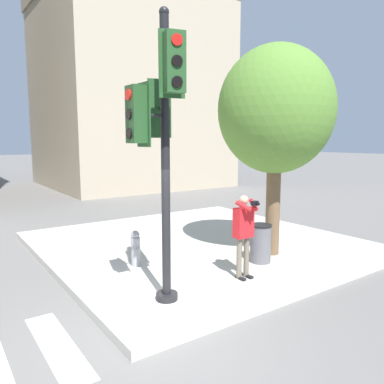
{
  "coord_description": "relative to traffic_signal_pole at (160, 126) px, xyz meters",
  "views": [
    {
      "loc": [
        -2.52,
        -4.81,
        2.99
      ],
      "look_at": [
        1.47,
        0.87,
        2.02
      ],
      "focal_mm": 35.0,
      "sensor_mm": 36.0,
      "label": 1
    }
  ],
  "objects": [
    {
      "name": "building_right",
      "position": [
        8.1,
        18.01,
        3.0
      ],
      "size": [
        10.64,
        10.61,
        12.41
      ],
      "color": "tan",
      "rests_on": "ground_plane"
    },
    {
      "name": "sidewalk_corner",
      "position": [
        2.85,
        2.86,
        -3.14
      ],
      "size": [
        8.0,
        8.0,
        0.17
      ],
      "color": "#BCB7AD",
      "rests_on": "ground_plane"
    },
    {
      "name": "ground_plane",
      "position": [
        -0.65,
        -0.64,
        -3.22
      ],
      "size": [
        160.0,
        160.0,
        0.0
      ],
      "primitive_type": "plane",
      "color": "slate"
    },
    {
      "name": "street_tree",
      "position": [
        3.68,
        0.83,
        0.45
      ],
      "size": [
        2.76,
        2.76,
        5.06
      ],
      "color": "brown",
      "rests_on": "sidewalk_corner"
    },
    {
      "name": "traffic_signal_pole",
      "position": [
        0.0,
        0.0,
        0.0
      ],
      "size": [
        1.03,
        1.36,
        4.95
      ],
      "color": "black",
      "rests_on": "sidewalk_corner"
    },
    {
      "name": "fire_hydrant",
      "position": [
        0.48,
        1.96,
        -2.65
      ],
      "size": [
        0.21,
        0.27,
        0.81
      ],
      "color": "#99999E",
      "rests_on": "sidewalk_corner"
    },
    {
      "name": "person_photographer",
      "position": [
        1.95,
        0.01,
        -2.02
      ],
      "size": [
        0.5,
        0.53,
        1.72
      ],
      "color": "black",
      "rests_on": "sidewalk_corner"
    },
    {
      "name": "trash_bin",
      "position": [
        2.98,
        0.54,
        -2.61
      ],
      "size": [
        0.5,
        0.5,
        0.89
      ],
      "color": "#5B5B60",
      "rests_on": "sidewalk_corner"
    }
  ]
}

